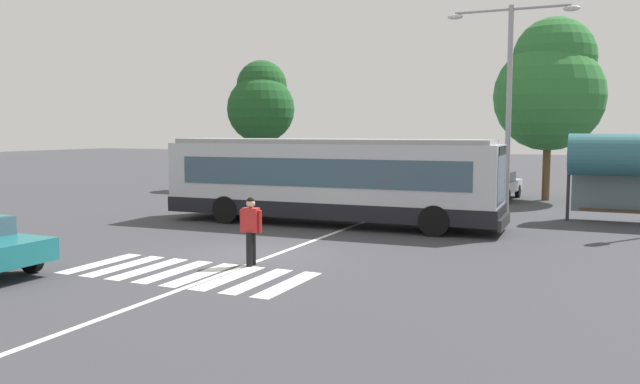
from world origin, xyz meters
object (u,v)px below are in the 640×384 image
(city_transit_bus, at_px, (330,180))
(parked_car_silver, at_px, (495,184))
(background_tree_left, at_px, (261,102))
(background_tree_right, at_px, (550,85))
(pedestrian_crossing_street, at_px, (251,227))
(parked_car_blue, at_px, (390,180))
(parked_car_white, at_px, (440,182))
(bus_stop_shelter, at_px, (630,157))
(twin_arm_street_lamp, at_px, (509,86))

(city_transit_bus, height_order, parked_car_silver, city_transit_bus)
(background_tree_left, distance_m, background_tree_right, 15.91)
(pedestrian_crossing_street, xyz_separation_m, background_tree_right, (5.29, 19.07, 4.54))
(pedestrian_crossing_street, distance_m, parked_car_blue, 18.42)
(parked_car_blue, bearing_deg, city_transit_bus, -82.81)
(parked_car_white, bearing_deg, background_tree_left, 174.08)
(city_transit_bus, xyz_separation_m, bus_stop_shelter, (9.71, 4.63, 0.83))
(parked_car_white, height_order, background_tree_right, background_tree_right)
(background_tree_left, height_order, background_tree_right, background_tree_right)
(bus_stop_shelter, bearing_deg, pedestrian_crossing_street, -126.10)
(pedestrian_crossing_street, distance_m, twin_arm_street_lamp, 13.09)
(background_tree_left, bearing_deg, parked_car_silver, -3.51)
(bus_stop_shelter, height_order, background_tree_right, background_tree_right)
(pedestrian_crossing_street, bearing_deg, bus_stop_shelter, 53.90)
(parked_car_silver, distance_m, bus_stop_shelter, 8.80)
(bus_stop_shelter, bearing_deg, parked_car_white, 143.72)
(twin_arm_street_lamp, distance_m, background_tree_left, 16.88)
(parked_car_white, bearing_deg, parked_car_silver, 6.29)
(background_tree_left, bearing_deg, twin_arm_street_lamp, -26.72)
(parked_car_blue, height_order, background_tree_right, background_tree_right)
(twin_arm_street_lamp, bearing_deg, background_tree_right, 83.68)
(city_transit_bus, bearing_deg, parked_car_white, 83.11)
(parked_car_white, bearing_deg, city_transit_bus, -96.89)
(bus_stop_shelter, bearing_deg, city_transit_bus, -154.52)
(parked_car_white, relative_size, bus_stop_shelter, 1.09)
(twin_arm_street_lamp, relative_size, background_tree_left, 1.08)
(city_transit_bus, distance_m, background_tree_left, 15.68)
(pedestrian_crossing_street, bearing_deg, background_tree_left, 118.95)
(parked_car_blue, xyz_separation_m, bus_stop_shelter, (11.10, -6.36, 1.65))
(parked_car_white, xyz_separation_m, bus_stop_shelter, (8.41, -6.17, 1.65))
(bus_stop_shelter, height_order, background_tree_left, background_tree_left)
(twin_arm_street_lamp, bearing_deg, pedestrian_crossing_street, -111.01)
(parked_car_white, height_order, background_tree_left, background_tree_left)
(twin_arm_street_lamp, bearing_deg, parked_car_blue, 135.99)
(pedestrian_crossing_street, xyz_separation_m, parked_car_blue, (-2.42, 18.26, -0.20))
(parked_car_silver, xyz_separation_m, background_tree_right, (2.34, 0.70, 4.75))
(city_transit_bus, bearing_deg, background_tree_right, 61.82)
(city_transit_bus, distance_m, pedestrian_crossing_street, 7.37)
(background_tree_right, bearing_deg, city_transit_bus, -118.18)
(parked_car_blue, distance_m, parked_car_silver, 5.37)
(parked_car_silver, bearing_deg, background_tree_right, 16.73)
(parked_car_blue, distance_m, twin_arm_street_lamp, 10.47)
(pedestrian_crossing_street, relative_size, background_tree_left, 0.23)
(city_transit_bus, relative_size, twin_arm_street_lamp, 1.52)
(parked_car_silver, bearing_deg, background_tree_left, 176.49)
(parked_car_silver, bearing_deg, pedestrian_crossing_street, -99.12)
(parked_car_blue, height_order, background_tree_left, background_tree_left)
(parked_car_white, xyz_separation_m, background_tree_left, (-10.89, 1.13, 4.23))
(parked_car_blue, distance_m, background_tree_right, 9.09)
(parked_car_white, relative_size, background_tree_left, 0.61)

